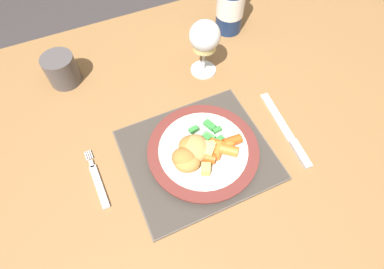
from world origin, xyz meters
TOP-DOWN VIEW (x-y plane):
  - ground_plane at (0.00, 0.00)m, footprint 6.00×6.00m
  - dining_table at (0.00, 0.00)m, footprint 1.56×0.91m
  - placemat at (-0.03, -0.07)m, footprint 0.30×0.26m
  - dinner_plate at (-0.02, -0.08)m, footprint 0.23×0.23m
  - breaded_croquettes at (-0.05, -0.08)m, footprint 0.10×0.10m
  - green_beans_pile at (0.00, -0.06)m, footprint 0.07×0.07m
  - glazed_carrots at (0.01, -0.10)m, footprint 0.10×0.06m
  - fork at (-0.24, -0.05)m, footprint 0.02×0.14m
  - table_knife at (0.17, -0.11)m, footprint 0.04×0.21m
  - wine_glass at (0.09, 0.15)m, footprint 0.07×0.07m
  - roast_potatoes at (-0.02, -0.10)m, footprint 0.06×0.07m
  - drinking_cup at (-0.24, 0.26)m, footprint 0.08×0.08m

SIDE VIEW (x-z plane):
  - ground_plane at x=0.00m, z-range 0.00..0.00m
  - dining_table at x=0.00m, z-range 0.29..1.03m
  - fork at x=-0.24m, z-range 0.74..0.75m
  - table_knife at x=0.17m, z-range 0.74..0.75m
  - placemat at x=-0.03m, z-range 0.74..0.75m
  - dinner_plate at x=-0.02m, z-range 0.75..0.77m
  - green_beans_pile at x=0.00m, z-range 0.76..0.79m
  - glazed_carrots at x=0.01m, z-range 0.77..0.79m
  - roast_potatoes at x=-0.02m, z-range 0.76..0.79m
  - drinking_cup at x=-0.24m, z-range 0.74..0.82m
  - breaded_croquettes at x=-0.05m, z-range 0.76..0.80m
  - wine_glass at x=0.09m, z-range 0.77..0.92m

